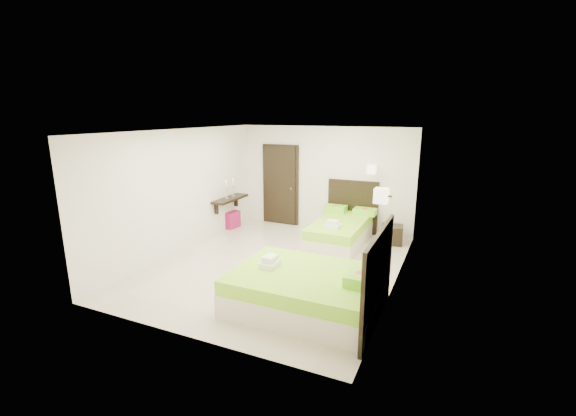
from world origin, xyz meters
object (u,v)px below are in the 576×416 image
at_px(bed_single, 341,230).
at_px(bed_double, 310,289).
at_px(ottoman, 229,219).
at_px(nightstand, 392,234).

relative_size(bed_single, bed_double, 0.95).
height_order(bed_single, bed_double, bed_double).
relative_size(bed_single, ottoman, 4.91).
bearing_deg(bed_single, nightstand, 22.40).
height_order(bed_double, nightstand, bed_double).
bearing_deg(ottoman, bed_double, -42.27).
bearing_deg(nightstand, bed_single, -165.55).
bearing_deg(ottoman, nightstand, 5.81).
relative_size(bed_single, nightstand, 4.37).
relative_size(bed_double, ottoman, 5.15).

